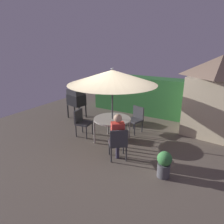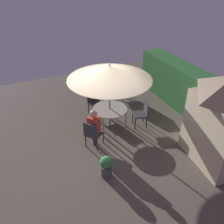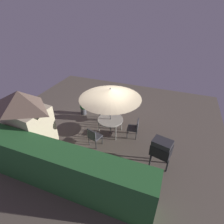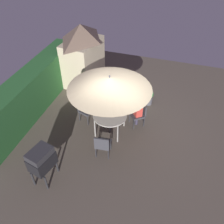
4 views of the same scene
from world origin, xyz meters
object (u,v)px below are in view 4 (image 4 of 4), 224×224
bbq_grill (41,160)px  potted_plant_by_shed (149,97)px  patio_table (110,116)px  patio_umbrella (110,83)px  chair_far_side (85,108)px  chair_toward_hedge (103,144)px  person_in_red (138,108)px  garden_shed (83,55)px  chair_near_shed (139,113)px

bbq_grill → potted_plant_by_shed: (4.39, -2.16, -0.51)m
patio_table → patio_umbrella: patio_umbrella is taller
chair_far_side → chair_toward_hedge: same height
potted_plant_by_shed → person_in_red: 1.42m
bbq_grill → patio_umbrella: bearing=-25.9°
garden_shed → chair_far_side: (-2.35, -1.02, -0.83)m
chair_near_shed → chair_toward_hedge: same height
patio_table → person_in_red: person_in_red is taller
chair_near_shed → bbq_grill: bearing=146.6°
patio_table → bbq_grill: size_ratio=0.96×
bbq_grill → chair_toward_hedge: bbq_grill is taller
garden_shed → patio_table: garden_shed is taller
patio_umbrella → chair_toward_hedge: bearing=-173.4°
garden_shed → chair_near_shed: garden_shed is taller
chair_near_shed → chair_far_side: 1.99m
patio_umbrella → bbq_grill: bearing=154.1°
patio_table → chair_far_side: bearing=73.3°
patio_table → chair_near_shed: 1.13m
patio_table → chair_near_shed: chair_near_shed is taller
garden_shed → chair_near_shed: bearing=-123.6°
bbq_grill → chair_near_shed: size_ratio=1.33×
chair_far_side → chair_toward_hedge: (-1.43, -1.21, 0.00)m
chair_near_shed → potted_plant_by_shed: bearing=-5.1°
person_in_red → chair_toward_hedge: bearing=158.7°
patio_umbrella → potted_plant_by_shed: patio_umbrella is taller
garden_shed → patio_table: size_ratio=2.30×
patio_table → bbq_grill: (-2.42, 1.17, 0.14)m
patio_table → bbq_grill: bbq_grill is taller
chair_toward_hedge → potted_plant_by_shed: 3.21m
patio_umbrella → chair_toward_hedge: (-1.11, -0.13, -1.53)m
bbq_grill → chair_far_side: bearing=-1.9°
garden_shed → chair_near_shed: size_ratio=2.95×
garden_shed → person_in_red: bearing=-124.9°
patio_table → chair_far_side: size_ratio=1.28×
bbq_grill → chair_toward_hedge: (1.31, -1.30, -0.33)m
patio_table → chair_near_shed: bearing=-51.7°
patio_table → chair_toward_hedge: 1.13m
bbq_grill → person_in_red: (3.06, -1.98, -0.06)m
patio_table → potted_plant_by_shed: 2.24m
garden_shed → chair_toward_hedge: garden_shed is taller
patio_table → potted_plant_by_shed: bearing=-26.7°
patio_umbrella → potted_plant_by_shed: (1.97, -0.99, -1.71)m
bbq_grill → person_in_red: size_ratio=0.95×
bbq_grill → chair_near_shed: bearing=-33.4°
patio_umbrella → chair_far_side: 1.90m
garden_shed → bbq_grill: (-5.09, -0.92, -0.51)m
garden_shed → person_in_red: garden_shed is taller
chair_near_shed → chair_far_side: size_ratio=1.00×
patio_umbrella → patio_table: bearing=-33.7°
garden_shed → patio_umbrella: 3.46m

